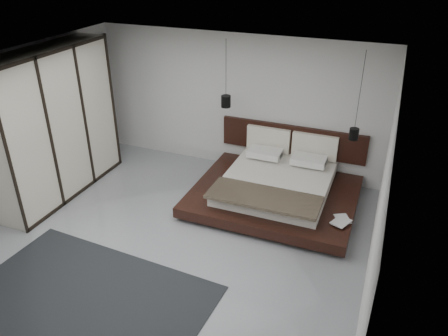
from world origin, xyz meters
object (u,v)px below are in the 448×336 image
at_px(lattice_screen, 100,99).
at_px(pendant_right, 354,134).
at_px(pendant_left, 226,101).
at_px(bed, 276,186).
at_px(wardrobe, 54,125).
at_px(rug, 79,307).

height_order(lattice_screen, pendant_right, pendant_right).
bearing_deg(pendant_left, pendant_right, 0.00).
bearing_deg(pendant_left, lattice_screen, 178.56).
relative_size(pendant_left, pendant_right, 0.82).
height_order(bed, pendant_right, pendant_right).
relative_size(pendant_right, wardrobe, 0.55).
xyz_separation_m(bed, wardrobe, (-3.91, -1.17, 1.08)).
distance_m(bed, rug, 4.00).
distance_m(lattice_screen, rug, 4.99).
xyz_separation_m(bed, rug, (-1.70, -3.60, -0.29)).
height_order(pendant_left, wardrobe, pendant_left).
xyz_separation_m(pendant_right, rug, (-2.90, -4.08, -1.35)).
xyz_separation_m(pendant_left, rug, (-0.50, -4.08, -1.64)).
bearing_deg(lattice_screen, pendant_left, -1.44).
bearing_deg(wardrobe, rug, -47.85).
height_order(lattice_screen, pendant_left, pendant_left).
distance_m(bed, pendant_left, 1.86).
relative_size(lattice_screen, bed, 0.89).
distance_m(pendant_left, pendant_right, 2.42).
xyz_separation_m(pendant_right, wardrobe, (-5.10, -1.64, 0.02)).
bearing_deg(rug, lattice_screen, 120.59).
height_order(pendant_right, rug, pendant_right).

